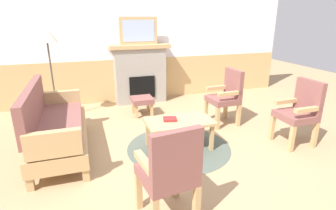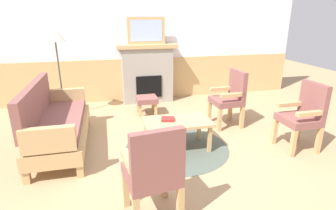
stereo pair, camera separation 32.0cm
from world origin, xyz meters
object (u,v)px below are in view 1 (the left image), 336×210
(couch, at_px, (56,127))
(book_on_table, at_px, (170,119))
(framed_picture, at_px, (139,31))
(armchair_front_left, at_px, (170,170))
(armchair_by_window_left, at_px, (300,110))
(armchair_near_fireplace, at_px, (227,95))
(fireplace, at_px, (140,73))
(footstool, at_px, (142,101))
(coffee_table, at_px, (179,124))
(floor_lamp_by_couch, at_px, (47,41))

(couch, distance_m, book_on_table, 1.60)
(framed_picture, xyz_separation_m, couch, (-1.64, -1.98, -1.16))
(framed_picture, xyz_separation_m, book_on_table, (-0.08, -2.34, -1.10))
(armchair_front_left, bearing_deg, armchair_by_window_left, 21.94)
(armchair_near_fireplace, bearing_deg, armchair_by_window_left, -59.04)
(couch, bearing_deg, fireplace, 50.35)
(book_on_table, bearing_deg, armchair_front_left, -108.42)
(book_on_table, distance_m, armchair_near_fireplace, 1.40)
(framed_picture, xyz_separation_m, footstool, (-0.16, -0.87, -1.28))
(armchair_near_fireplace, bearing_deg, coffee_table, -150.16)
(footstool, distance_m, armchair_near_fireplace, 1.61)
(book_on_table, height_order, footstool, book_on_table)
(floor_lamp_by_couch, bearing_deg, coffee_table, -45.14)
(armchair_near_fireplace, distance_m, floor_lamp_by_couch, 3.26)
(coffee_table, bearing_deg, armchair_by_window_left, -12.83)
(framed_picture, bearing_deg, book_on_table, -92.02)
(floor_lamp_by_couch, bearing_deg, footstool, -10.01)
(book_on_table, height_order, armchair_by_window_left, armchair_by_window_left)
(book_on_table, relative_size, armchair_near_fireplace, 0.19)
(fireplace, relative_size, armchair_near_fireplace, 1.33)
(couch, bearing_deg, floor_lamp_by_couch, 93.97)
(footstool, height_order, armchair_by_window_left, armchair_by_window_left)
(armchair_by_window_left, bearing_deg, fireplace, 122.97)
(book_on_table, bearing_deg, footstool, 93.08)
(armchair_by_window_left, distance_m, armchair_front_left, 2.54)
(framed_picture, bearing_deg, floor_lamp_by_couch, -161.21)
(footstool, distance_m, armchair_by_window_left, 2.76)
(framed_picture, xyz_separation_m, armchair_by_window_left, (1.81, -2.78, -1.02))
(fireplace, xyz_separation_m, armchair_near_fireplace, (1.18, -1.73, -0.11))
(coffee_table, relative_size, armchair_by_window_left, 0.98)
(coffee_table, xyz_separation_m, armchair_front_left, (-0.59, -1.35, 0.15))
(couch, relative_size, coffee_table, 1.88)
(framed_picture, bearing_deg, armchair_front_left, -98.32)
(footstool, height_order, armchair_near_fireplace, armchair_near_fireplace)
(coffee_table, distance_m, floor_lamp_by_couch, 2.74)
(footstool, relative_size, armchair_by_window_left, 0.41)
(fireplace, height_order, armchair_near_fireplace, fireplace)
(framed_picture, distance_m, footstool, 1.55)
(couch, height_order, book_on_table, couch)
(framed_picture, height_order, coffee_table, framed_picture)
(fireplace, height_order, floor_lamp_by_couch, floor_lamp_by_couch)
(book_on_table, distance_m, footstool, 1.48)
(framed_picture, xyz_separation_m, coffee_table, (0.04, -2.38, -1.17))
(couch, xyz_separation_m, coffee_table, (1.69, -0.40, -0.01))
(fireplace, distance_m, couch, 2.59)
(couch, relative_size, armchair_by_window_left, 1.84)
(armchair_by_window_left, bearing_deg, armchair_near_fireplace, 120.96)
(footstool, bearing_deg, couch, -143.09)
(book_on_table, xyz_separation_m, floor_lamp_by_couch, (-1.66, 1.75, 1.00))
(framed_picture, xyz_separation_m, armchair_near_fireplace, (1.18, -1.73, -1.02))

